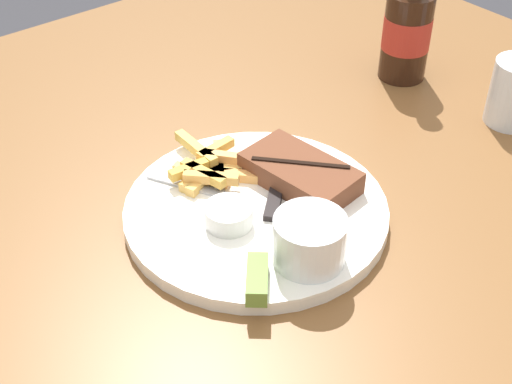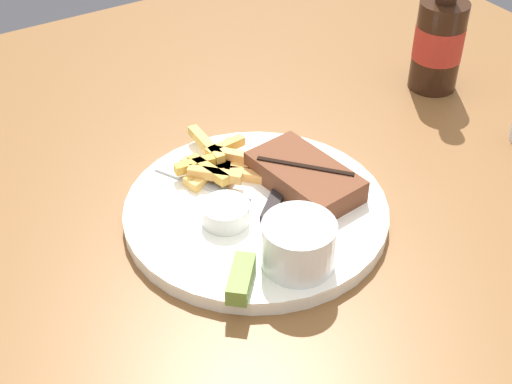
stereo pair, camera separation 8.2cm
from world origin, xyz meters
The scene contains 10 objects.
dining_table centered at (0.00, 0.00, 0.70)m, with size 1.29×1.40×0.77m.
dinner_plate centered at (0.00, 0.00, 0.78)m, with size 0.31×0.31×0.02m.
steak_portion centered at (0.00, 0.07, 0.80)m, with size 0.15×0.09×0.03m.
fries_pile centered at (-0.08, 0.00, 0.80)m, with size 0.14×0.12×0.02m.
coleslaw_cup centered at (0.11, -0.01, 0.82)m, with size 0.08×0.08×0.05m.
dipping_sauce_cup centered at (0.01, -0.04, 0.80)m, with size 0.06×0.06×0.02m.
pickle_spear centered at (0.10, -0.08, 0.80)m, with size 0.06×0.06×0.02m.
fork_utensil centered at (-0.07, -0.04, 0.79)m, with size 0.12×0.07×0.00m.
knife_utensil centered at (-0.01, 0.04, 0.79)m, with size 0.12×0.14×0.01m.
beer_bottle centered at (-0.12, 0.39, 0.85)m, with size 0.07×0.07×0.22m.
Camera 1 is at (0.50, -0.41, 1.32)m, focal length 50.00 mm.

